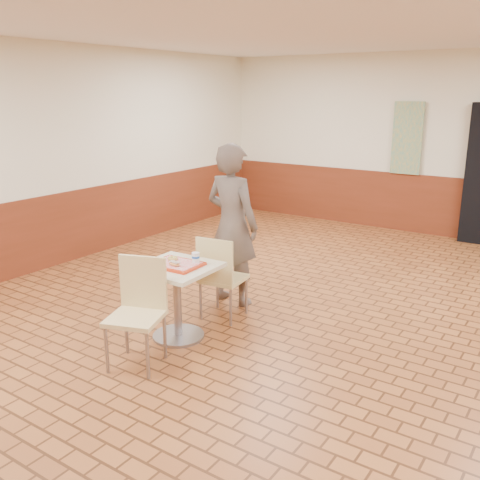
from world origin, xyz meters
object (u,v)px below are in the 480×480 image
Objects in this scene: main_table at (177,290)px; chair_main_back at (220,274)px; paper_cup at (196,257)px; ring_donut at (173,258)px; long_john_donut at (174,264)px; customer at (232,225)px; chair_main_front at (139,306)px; serving_tray at (176,264)px.

chair_main_back reaches higher than main_table.
chair_main_back is 0.57m from paper_cup.
ring_donut is 0.70× the size of long_john_donut.
customer is 1.17m from long_john_donut.
long_john_donut reaches higher than main_table.
paper_cup is (0.14, 0.12, 0.32)m from main_table.
customer is at bearing 95.32° from main_table.
main_table is at bearing 74.84° from chair_main_back.
customer reaches higher than paper_cup.
customer reaches higher than main_table.
chair_main_front is at bearing -90.23° from long_john_donut.
chair_main_back is 0.72m from long_john_donut.
main_table is 0.41× the size of customer.
main_table is 0.60m from chair_main_back.
paper_cup reaches higher than ring_donut.
ring_donut is at bearing 136.25° from long_john_donut.
serving_tray is (0.10, -1.08, -0.15)m from customer.
chair_main_back is 0.63m from ring_donut.
serving_tray is 0.11m from ring_donut.
chair_main_back is 1.97× the size of serving_tray.
chair_main_front is 9.78× the size of ring_donut.
customer is at bearing 104.20° from paper_cup.
main_table is 0.57m from chair_main_front.
ring_donut is (-0.09, 0.05, 0.03)m from serving_tray.
main_table is 0.26m from serving_tray.
main_table is 0.78× the size of chair_main_front.
chair_main_back reaches higher than paper_cup.
chair_main_back is at bearing 86.55° from long_john_donut.
ring_donut is (0.01, -1.03, -0.12)m from customer.
customer is 3.93× the size of serving_tray.
chair_main_front is 0.68m from ring_donut.
chair_main_front reaches higher than chair_main_back.
main_table is at bearing 0.00° from serving_tray.
ring_donut is 1.03× the size of paper_cup.
chair_main_front reaches higher than paper_cup.
chair_main_front is 0.61m from serving_tray.
paper_cup reaches higher than serving_tray.
long_john_donut is at bearing 100.10° from customer.
serving_tray is at bearing 120.67° from long_john_donut.
customer is (-0.18, 0.49, 0.40)m from chair_main_back.
chair_main_front is (0.04, -0.56, 0.03)m from main_table.
chair_main_front is at bearing 97.92° from customer.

